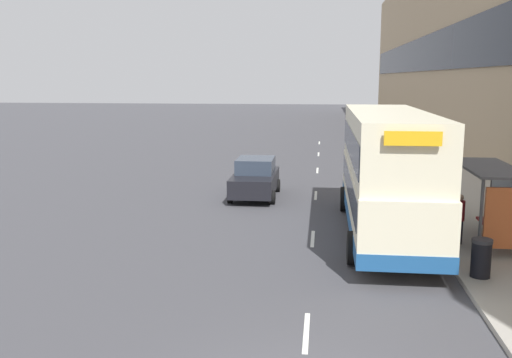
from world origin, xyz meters
TOP-DOWN VIEW (x-y plane):
  - pavement at (6.50, 38.50)m, footprint 5.00×93.00m
  - terrace_facade at (10.49, 38.50)m, footprint 3.10×93.00m
  - lane_mark_0 at (0.00, 2.95)m, footprint 0.12×2.00m
  - lane_mark_1 at (0.00, 10.25)m, footprint 0.12×2.00m
  - lane_mark_2 at (0.00, 17.56)m, footprint 0.12×2.00m
  - lane_mark_3 at (0.00, 24.86)m, footprint 0.12×2.00m
  - lane_mark_4 at (0.00, 32.17)m, footprint 0.12×2.00m
  - lane_mark_5 at (0.00, 39.47)m, footprint 0.12×2.00m
  - bus_shelter at (5.77, 9.82)m, footprint 1.60×4.20m
  - double_decker_bus_near at (2.47, 10.98)m, footprint 2.85×10.68m
  - car_0 at (-2.78, 16.94)m, footprint 2.08×4.44m
  - pedestrian_at_shelter at (4.67, 9.77)m, footprint 0.32×0.32m
  - pedestrian_2 at (6.66, 11.09)m, footprint 0.34×0.34m
  - litter_bin at (4.55, 6.61)m, footprint 0.55×0.55m

SIDE VIEW (x-z plane):
  - lane_mark_0 at x=0.00m, z-range 0.00..0.01m
  - lane_mark_1 at x=0.00m, z-range 0.00..0.01m
  - lane_mark_2 at x=0.00m, z-range 0.00..0.01m
  - lane_mark_3 at x=0.00m, z-range 0.00..0.01m
  - lane_mark_4 at x=0.00m, z-range 0.00..0.01m
  - lane_mark_5 at x=0.00m, z-range 0.00..0.01m
  - pavement at x=6.50m, z-range 0.00..0.14m
  - litter_bin at x=4.55m, z-range 0.14..1.19m
  - car_0 at x=-2.78m, z-range -0.01..1.77m
  - pedestrian_at_shelter at x=4.67m, z-range 0.16..1.78m
  - pedestrian_2 at x=6.66m, z-range 0.16..1.87m
  - bus_shelter at x=5.77m, z-range 0.64..3.12m
  - double_decker_bus_near at x=2.47m, z-range 0.13..4.43m
  - terrace_facade at x=10.49m, z-range -0.01..16.66m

